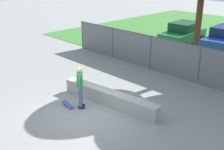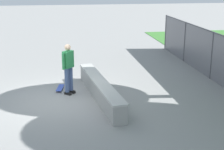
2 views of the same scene
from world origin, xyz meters
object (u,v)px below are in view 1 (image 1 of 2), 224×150
(concrete_ledge, at_px, (109,98))
(skateboarder, at_px, (80,86))
(car_green, at_px, (183,33))
(skateboard, at_px, (68,104))

(concrete_ledge, distance_m, skateboarder, 1.40)
(car_green, bearing_deg, skateboard, -79.91)
(concrete_ledge, relative_size, skateboard, 5.88)
(skateboarder, xyz_separation_m, car_green, (-2.68, 11.91, -0.17))
(concrete_ledge, height_order, skateboarder, skateboarder)
(skateboarder, relative_size, skateboard, 2.21)
(skateboarder, height_order, skateboard, skateboarder)
(skateboard, bearing_deg, skateboarder, 32.04)
(skateboarder, xyz_separation_m, skateboard, (-0.51, -0.32, -0.94))
(concrete_ledge, relative_size, car_green, 1.12)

